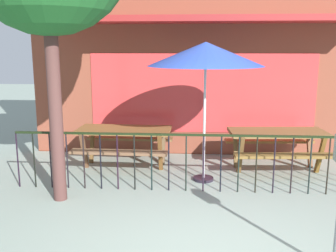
{
  "coord_description": "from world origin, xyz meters",
  "views": [
    {
      "loc": [
        -0.16,
        -3.9,
        2.34
      ],
      "look_at": [
        -0.61,
        2.54,
        1.01
      ],
      "focal_mm": 41.25,
      "sensor_mm": 36.0,
      "label": 1
    }
  ],
  "objects": [
    {
      "name": "patio_fence_front",
      "position": [
        -0.0,
        2.14,
        0.66
      ],
      "size": [
        6.25,
        0.04,
        0.97
      ],
      "color": "black",
      "rests_on": "ground"
    },
    {
      "name": "patio_umbrella",
      "position": [
        0.02,
        2.69,
        2.21
      ],
      "size": [
        1.97,
        1.97,
        2.42
      ],
      "color": "black",
      "rests_on": "ground"
    },
    {
      "name": "picnic_table_right",
      "position": [
        1.42,
        3.38,
        0.61
      ],
      "size": [
        1.89,
        1.49,
        0.79
      ],
      "color": "brown",
      "rests_on": "ground"
    },
    {
      "name": "picnic_table_left",
      "position": [
        -1.52,
        3.4,
        0.61
      ],
      "size": [
        1.83,
        1.4,
        0.79
      ],
      "color": "brown",
      "rests_on": "ground"
    },
    {
      "name": "pub_storefront",
      "position": [
        0.0,
        4.64,
        2.64
      ],
      "size": [
        7.41,
        1.43,
        5.3
      ],
      "color": "#512211",
      "rests_on": "ground"
    }
  ]
}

